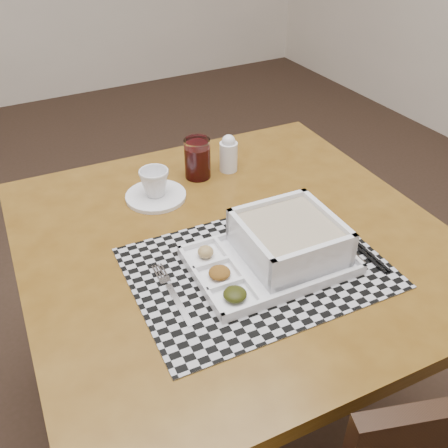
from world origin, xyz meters
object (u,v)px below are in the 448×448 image
(creamer_bottle, at_px, (229,154))
(dining_table, at_px, (234,260))
(cup, at_px, (155,183))
(juice_glass, at_px, (197,160))
(serving_tray, at_px, (283,245))

(creamer_bottle, bearing_deg, dining_table, -116.08)
(dining_table, distance_m, cup, 0.27)
(dining_table, distance_m, juice_glass, 0.30)
(juice_glass, xyz_separation_m, creamer_bottle, (0.09, -0.01, -0.00))
(cup, xyz_separation_m, creamer_bottle, (0.23, 0.04, 0.01))
(cup, bearing_deg, dining_table, -53.11)
(serving_tray, bearing_deg, cup, 112.43)
(juice_glass, distance_m, creamer_bottle, 0.09)
(dining_table, bearing_deg, serving_tray, -68.48)
(dining_table, bearing_deg, creamer_bottle, 63.92)
(dining_table, relative_size, juice_glass, 9.05)
(juice_glass, bearing_deg, serving_tray, -89.28)
(juice_glass, bearing_deg, cup, -161.59)
(dining_table, distance_m, serving_tray, 0.17)
(serving_tray, distance_m, cup, 0.37)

